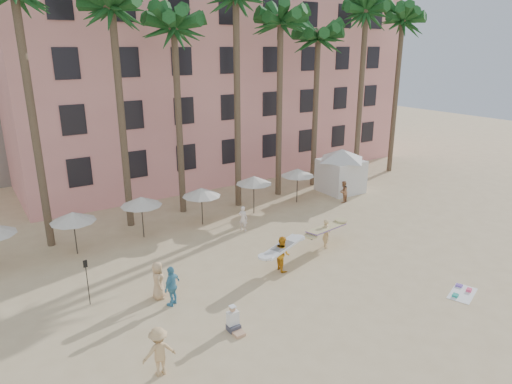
{
  "coord_description": "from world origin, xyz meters",
  "views": [
    {
      "loc": [
        -13.52,
        -12.9,
        11.27
      ],
      "look_at": [
        -1.05,
        6.0,
        4.0
      ],
      "focal_mm": 32.0,
      "sensor_mm": 36.0,
      "label": 1
    }
  ],
  "objects_px": {
    "carrier_yellow": "(326,231)",
    "carrier_white": "(282,252)",
    "pink_hotel": "(210,83)",
    "cabana": "(341,167)"
  },
  "relations": [
    {
      "from": "carrier_yellow",
      "to": "pink_hotel",
      "type": "bearing_deg",
      "value": 80.16
    },
    {
      "from": "pink_hotel",
      "to": "carrier_white",
      "type": "relative_size",
      "value": 11.49
    },
    {
      "from": "pink_hotel",
      "to": "carrier_yellow",
      "type": "xyz_separation_m",
      "value": [
        -3.59,
        -20.69,
        -7.01
      ]
    },
    {
      "from": "carrier_yellow",
      "to": "carrier_white",
      "type": "xyz_separation_m",
      "value": [
        -3.84,
        -0.86,
        0.01
      ]
    },
    {
      "from": "pink_hotel",
      "to": "carrier_yellow",
      "type": "relative_size",
      "value": 10.78
    },
    {
      "from": "cabana",
      "to": "carrier_yellow",
      "type": "height_order",
      "value": "cabana"
    },
    {
      "from": "carrier_white",
      "to": "pink_hotel",
      "type": "bearing_deg",
      "value": 70.98
    },
    {
      "from": "cabana",
      "to": "carrier_white",
      "type": "distance_m",
      "value": 14.74
    },
    {
      "from": "carrier_yellow",
      "to": "carrier_white",
      "type": "height_order",
      "value": "carrier_white"
    },
    {
      "from": "cabana",
      "to": "pink_hotel",
      "type": "bearing_deg",
      "value": 109.39
    }
  ]
}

